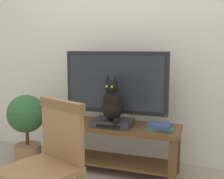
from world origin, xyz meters
TOP-DOWN VIEW (x-y plane):
  - back_wall at (0.00, 0.91)m, footprint 7.00×0.12m
  - tv_stand at (-0.07, 0.48)m, footprint 1.27×0.41m
  - tv at (-0.07, 0.54)m, footprint 1.02×0.20m
  - media_box at (-0.06, 0.41)m, footprint 0.37×0.27m
  - cat at (-0.06, 0.40)m, footprint 0.20×0.29m
  - wooden_chair at (-0.16, -0.55)m, footprint 0.53×0.54m
  - book_stack at (0.38, 0.42)m, footprint 0.25×0.20m
  - potted_plant at (-0.97, 0.35)m, footprint 0.39×0.39m

SIDE VIEW (x-z plane):
  - tv_stand at x=-0.07m, z-range 0.09..0.56m
  - potted_plant at x=-0.97m, z-range 0.08..0.80m
  - book_stack at x=0.38m, z-range 0.47..0.53m
  - media_box at x=-0.06m, z-range 0.47..0.53m
  - wooden_chair at x=-0.16m, z-range 0.08..0.95m
  - cat at x=-0.06m, z-range 0.48..0.91m
  - tv at x=-0.07m, z-range 0.50..1.19m
  - back_wall at x=0.00m, z-range 0.00..2.80m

